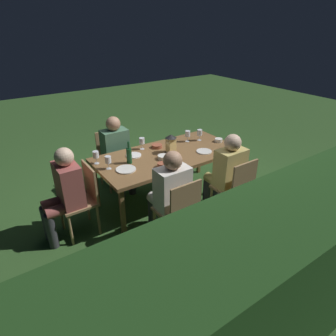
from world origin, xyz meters
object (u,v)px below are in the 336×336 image
Objects in this scene: wine_glass_c at (142,141)px; dining_table at (168,157)px; chair_side_left_b at (113,156)px; bowl_bread at (157,146)px; bowl_salad at (162,165)px; bowl_dip at (219,140)px; plate_a at (134,155)px; person_in_green at (117,151)px; plate_c at (204,151)px; wine_glass_e at (108,160)px; ice_bucket at (199,278)px; chair_side_right_a at (236,187)px; wine_glass_d at (96,155)px; lantern_centerpiece at (171,143)px; wine_glass_a at (188,134)px; plate_b at (126,169)px; wine_glass_b at (200,133)px; side_table at (197,311)px; bowl_olives at (163,157)px; chair_head_far at (83,197)px; potted_plant_by_hedge at (71,308)px; person_in_rust at (64,191)px; chair_side_right_b at (179,210)px; green_bottle_on_table at (129,155)px; person_in_mustard at (226,170)px; person_in_cream at (169,191)px.

dining_table is at bearing 122.03° from wine_glass_c.
chair_side_left_b reaches higher than bowl_bread.
bowl_dip is (-1.17, -0.24, -0.00)m from bowl_salad.
bowl_bread reaches higher than plate_a.
person_in_green is 5.39× the size of plate_c.
ice_bucket is at bearing 83.76° from wine_glass_e.
chair_side_right_a is 1.82m from wine_glass_d.
lantern_centerpiece is 1.57× the size of wine_glass_a.
lantern_centerpiece is 1.07× the size of plate_b.
wine_glass_b reaches higher than side_table.
plate_a is at bearing -48.00° from bowl_olives.
plate_c is at bearing 132.50° from bowl_bread.
bowl_dip is (-2.12, 0.06, 0.28)m from chair_head_far.
bowl_salad is at bearing -144.94° from potted_plant_by_hedge.
dining_table is 1.73× the size of person_in_rust.
green_bottle_on_table reaches higher than chair_side_right_b.
wine_glass_e is 0.69× the size of plate_b.
wine_glass_c is 2.45m from ice_bucket.
chair_side_left_b reaches higher than plate_c.
chair_side_right_a is at bearing 117.09° from chair_side_left_b.
potted_plant_by_hedge is (0.59, 1.38, -0.05)m from chair_head_far.
ice_bucket is (1.52, 1.28, 0.16)m from person_in_mustard.
green_bottle_on_table reaches higher than dining_table.
chair_head_far is 1.14m from wine_glass_c.
person_in_cream is at bearing 90.00° from person_in_green.
dining_table is at bearing -123.38° from person_in_cream.
green_bottle_on_table is at bearing -41.86° from chair_side_right_a.
green_bottle_on_table is at bearing 47.97° from plate_a.
wine_glass_c is 0.65m from bowl_salad.
dining_table is at bearing 154.28° from plate_a.
chair_side_right_b is 1.11m from plate_a.
person_in_mustard is 1.66× the size of side_table.
wine_glass_a is at bearing -19.65° from wine_glass_b.
bowl_salad is at bearing 63.24° from bowl_bread.
person_in_mustard is at bearing 89.80° from plate_c.
person_in_rust reaches higher than wine_glass_c.
wine_glass_a is (-0.94, 0.47, 0.22)m from person_in_green.
potted_plant_by_hedge is (1.89, 1.39, -0.45)m from lantern_centerpiece.
person_in_rust is at bearing -106.07° from potted_plant_by_hedge.
person_in_cream reaches higher than chair_head_far.
person_in_green is 0.85m from bowl_olives.
wine_glass_e is at bearing 25.11° from wine_glass_c.
bowl_olives is at bearing -116.67° from ice_bucket.
bowl_olives is 1.27× the size of bowl_dip.
chair_side_right_b is 1.28m from wine_glass_d.
wine_glass_e is at bearing -174.55° from chair_head_far.
plate_a is at bearing -131.72° from potted_plant_by_hedge.
ice_bucket is (0.22, 1.99, -0.06)m from wine_glass_e.
bowl_dip reaches higher than potted_plant_by_hedge.
wine_glass_a and wine_glass_c have the same top height.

